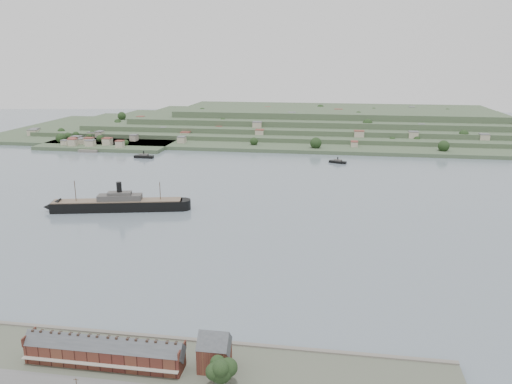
# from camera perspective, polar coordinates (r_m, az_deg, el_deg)

# --- Properties ---
(ground) EXTENTS (1400.00, 1400.00, 0.00)m
(ground) POSITION_cam_1_polar(r_m,az_deg,el_deg) (330.93, -2.74, -3.02)
(ground) COLOR slate
(ground) RESTS_ON ground
(terrace_row) EXTENTS (55.60, 9.80, 11.07)m
(terrace_row) POSITION_cam_1_polar(r_m,az_deg,el_deg) (185.59, -16.93, -17.07)
(terrace_row) COLOR #4C201B
(terrace_row) RESTS_ON ground
(gabled_building) EXTENTS (10.40, 10.18, 14.09)m
(gabled_building) POSITION_cam_1_polar(r_m,az_deg,el_deg) (176.54, -4.77, -17.70)
(gabled_building) COLOR #4C201B
(gabled_building) RESTS_ON ground
(far_peninsula) EXTENTS (760.00, 309.00, 30.00)m
(far_peninsula) POSITION_cam_1_polar(r_m,az_deg,el_deg) (707.52, 5.94, 7.79)
(far_peninsula) COLOR #3D5538
(far_peninsula) RESTS_ON ground
(steamship) EXTENTS (100.11, 32.64, 24.29)m
(steamship) POSITION_cam_1_polar(r_m,az_deg,el_deg) (359.36, -15.92, -1.37)
(steamship) COLOR black
(steamship) RESTS_ON ground
(ferry_west) EXTENTS (20.52, 6.24, 7.64)m
(ferry_west) POSITION_cam_1_polar(r_m,az_deg,el_deg) (537.32, -12.70, 4.00)
(ferry_west) COLOR black
(ferry_west) RESTS_ON ground
(ferry_east) EXTENTS (17.92, 10.14, 6.49)m
(ferry_east) POSITION_cam_1_polar(r_m,az_deg,el_deg) (505.55, 9.32, 3.44)
(ferry_east) COLOR black
(ferry_east) RESTS_ON ground
(fig_tree) EXTENTS (9.83, 8.52, 10.98)m
(fig_tree) POSITION_cam_1_polar(r_m,az_deg,el_deg) (166.97, -3.99, -19.63)
(fig_tree) COLOR #422F1E
(fig_tree) RESTS_ON ground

